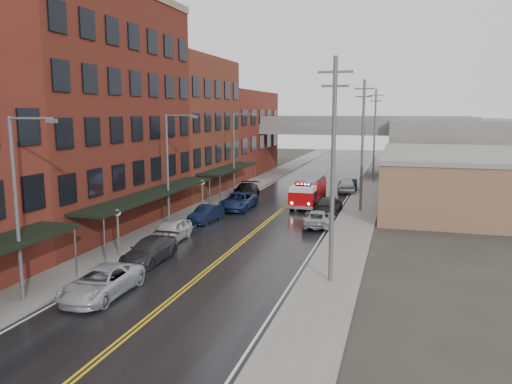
# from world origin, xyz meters

# --- Properties ---
(road) EXTENTS (11.00, 160.00, 0.02)m
(road) POSITION_xyz_m (0.00, 30.00, 0.01)
(road) COLOR black
(road) RESTS_ON ground
(sidewalk_left) EXTENTS (3.00, 160.00, 0.15)m
(sidewalk_left) POSITION_xyz_m (-7.30, 30.00, 0.07)
(sidewalk_left) COLOR slate
(sidewalk_left) RESTS_ON ground
(sidewalk_right) EXTENTS (3.00, 160.00, 0.15)m
(sidewalk_right) POSITION_xyz_m (7.30, 30.00, 0.07)
(sidewalk_right) COLOR slate
(sidewalk_right) RESTS_ON ground
(curb_left) EXTENTS (0.30, 160.00, 0.15)m
(curb_left) POSITION_xyz_m (-5.65, 30.00, 0.07)
(curb_left) COLOR gray
(curb_left) RESTS_ON ground
(curb_right) EXTENTS (0.30, 160.00, 0.15)m
(curb_right) POSITION_xyz_m (5.65, 30.00, 0.07)
(curb_right) COLOR gray
(curb_right) RESTS_ON ground
(brick_building_b) EXTENTS (9.00, 20.00, 18.00)m
(brick_building_b) POSITION_xyz_m (-13.30, 23.00, 9.00)
(brick_building_b) COLOR maroon
(brick_building_b) RESTS_ON ground
(brick_building_c) EXTENTS (9.00, 15.00, 15.00)m
(brick_building_c) POSITION_xyz_m (-13.30, 40.50, 7.50)
(brick_building_c) COLOR maroon
(brick_building_c) RESTS_ON ground
(brick_building_far) EXTENTS (9.00, 20.00, 12.00)m
(brick_building_far) POSITION_xyz_m (-13.30, 58.00, 6.00)
(brick_building_far) COLOR maroon
(brick_building_far) RESTS_ON ground
(tan_building) EXTENTS (14.00, 22.00, 5.00)m
(tan_building) POSITION_xyz_m (16.00, 40.00, 2.50)
(tan_building) COLOR #876149
(tan_building) RESTS_ON ground
(right_far_block) EXTENTS (18.00, 30.00, 8.00)m
(right_far_block) POSITION_xyz_m (18.00, 70.00, 4.00)
(right_far_block) COLOR slate
(right_far_block) RESTS_ON ground
(awning_1) EXTENTS (2.60, 18.00, 3.09)m
(awning_1) POSITION_xyz_m (-7.49, 23.00, 2.99)
(awning_1) COLOR black
(awning_1) RESTS_ON ground
(awning_2) EXTENTS (2.60, 13.00, 3.09)m
(awning_2) POSITION_xyz_m (-7.49, 40.50, 2.99)
(awning_2) COLOR black
(awning_2) RESTS_ON ground
(globe_lamp_1) EXTENTS (0.44, 0.44, 3.12)m
(globe_lamp_1) POSITION_xyz_m (-6.40, 16.00, 2.31)
(globe_lamp_1) COLOR #59595B
(globe_lamp_1) RESTS_ON ground
(globe_lamp_2) EXTENTS (0.44, 0.44, 3.12)m
(globe_lamp_2) POSITION_xyz_m (-6.40, 30.00, 2.31)
(globe_lamp_2) COLOR #59595B
(globe_lamp_2) RESTS_ON ground
(street_lamp_0) EXTENTS (2.64, 0.22, 9.00)m
(street_lamp_0) POSITION_xyz_m (-6.55, 8.00, 5.19)
(street_lamp_0) COLOR #59595B
(street_lamp_0) RESTS_ON ground
(street_lamp_1) EXTENTS (2.64, 0.22, 9.00)m
(street_lamp_1) POSITION_xyz_m (-6.55, 24.00, 5.19)
(street_lamp_1) COLOR #59595B
(street_lamp_1) RESTS_ON ground
(street_lamp_2) EXTENTS (2.64, 0.22, 9.00)m
(street_lamp_2) POSITION_xyz_m (-6.55, 40.00, 5.19)
(street_lamp_2) COLOR #59595B
(street_lamp_2) RESTS_ON ground
(utility_pole_0) EXTENTS (1.80, 0.24, 12.00)m
(utility_pole_0) POSITION_xyz_m (7.20, 15.00, 6.31)
(utility_pole_0) COLOR #59595B
(utility_pole_0) RESTS_ON ground
(utility_pole_1) EXTENTS (1.80, 0.24, 12.00)m
(utility_pole_1) POSITION_xyz_m (7.20, 35.00, 6.31)
(utility_pole_1) COLOR #59595B
(utility_pole_1) RESTS_ON ground
(utility_pole_2) EXTENTS (1.80, 0.24, 12.00)m
(utility_pole_2) POSITION_xyz_m (7.20, 55.00, 6.31)
(utility_pole_2) COLOR #59595B
(utility_pole_2) RESTS_ON ground
(overpass) EXTENTS (40.00, 10.00, 7.50)m
(overpass) POSITION_xyz_m (0.00, 62.00, 5.99)
(overpass) COLOR slate
(overpass) RESTS_ON ground
(fire_truck) EXTENTS (3.06, 7.39, 2.68)m
(fire_truck) POSITION_xyz_m (1.99, 36.74, 1.45)
(fire_truck) COLOR #AF080A
(fire_truck) RESTS_ON ground
(parked_car_left_2) EXTENTS (2.46, 5.27, 1.46)m
(parked_car_left_2) POSITION_xyz_m (-3.60, 9.80, 0.73)
(parked_car_left_2) COLOR #B5B9BD
(parked_car_left_2) RESTS_ON ground
(parked_car_left_3) EXTENTS (2.03, 4.98, 1.45)m
(parked_car_left_3) POSITION_xyz_m (-4.06, 15.70, 0.72)
(parked_car_left_3) COLOR #2C2B2E
(parked_car_left_3) RESTS_ON ground
(parked_car_left_4) EXTENTS (2.00, 4.66, 1.57)m
(parked_car_left_4) POSITION_xyz_m (-5.00, 20.60, 0.78)
(parked_car_left_4) COLOR silver
(parked_car_left_4) RESTS_ON ground
(parked_car_left_5) EXTENTS (1.90, 4.30, 1.37)m
(parked_car_left_5) POSITION_xyz_m (-4.94, 27.20, 0.69)
(parked_car_left_5) COLOR black
(parked_car_left_5) RESTS_ON ground
(parked_car_left_6) EXTENTS (2.73, 5.71, 1.57)m
(parked_car_left_6) POSITION_xyz_m (-4.07, 33.20, 0.79)
(parked_car_left_6) COLOR navy
(parked_car_left_6) RESTS_ON ground
(parked_car_left_7) EXTENTS (2.79, 5.87, 1.65)m
(parked_car_left_7) POSITION_xyz_m (-5.00, 38.40, 0.83)
(parked_car_left_7) COLOR black
(parked_car_left_7) RESTS_ON ground
(parked_car_right_0) EXTENTS (2.68, 4.97, 1.32)m
(parked_car_right_0) POSITION_xyz_m (4.34, 28.20, 0.66)
(parked_car_right_0) COLOR #94979B
(parked_car_right_0) RESTS_ON ground
(parked_car_right_1) EXTENTS (2.19, 5.04, 1.44)m
(parked_car_right_1) POSITION_xyz_m (4.38, 34.20, 0.72)
(parked_car_right_1) COLOR #262629
(parked_car_right_1) RESTS_ON ground
(parked_car_right_2) EXTENTS (2.64, 5.10, 1.66)m
(parked_car_right_2) POSITION_xyz_m (4.71, 46.20, 0.83)
(parked_car_right_2) COLOR silver
(parked_car_right_2) RESTS_ON ground
(parked_car_right_3) EXTENTS (1.97, 4.41, 1.41)m
(parked_car_right_3) POSITION_xyz_m (5.00, 47.80, 0.70)
(parked_car_right_3) COLOR black
(parked_car_right_3) RESTS_ON ground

